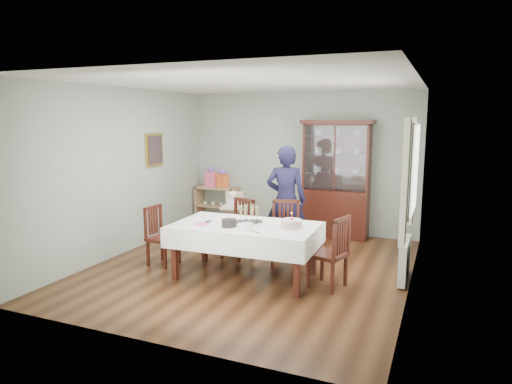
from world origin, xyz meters
The scene contains 25 objects.
floor centered at (0.00, 0.00, 0.00)m, with size 5.00×5.00×0.00m, color #593319.
room_shell centered at (0.00, 0.53, 1.70)m, with size 5.00×5.00×5.00m.
dining_table centered at (0.09, -0.42, 0.38)m, with size 2.03×1.20×0.76m.
china_cabinet centered at (0.75, 2.26, 1.12)m, with size 1.30×0.48×2.18m.
sideboard centered at (-1.75, 2.28, 0.40)m, with size 0.90×0.38×0.80m.
picture_frame centered at (-2.22, 0.80, 1.65)m, with size 0.04×0.48×0.58m, color gold.
window centered at (2.22, 0.30, 1.55)m, with size 0.04×1.02×1.22m, color white.
curtain_left centered at (2.16, -0.32, 1.45)m, with size 0.07×0.30×1.55m, color silver.
curtain_right centered at (2.16, 0.92, 1.45)m, with size 0.07×0.30×1.55m, color silver.
radiator centered at (2.16, 0.30, 0.30)m, with size 0.10×0.80×0.55m, color white.
chair_far_left centered at (-0.39, 0.39, 0.28)m, with size 0.51×0.51×0.93m.
chair_far_right centered at (0.42, 0.33, 0.29)m, with size 0.54×0.54×0.97m.
chair_end_left centered at (-1.30, -0.39, 0.27)m, with size 0.44×0.44×0.90m.
chair_end_right centered at (1.26, -0.35, 0.29)m, with size 0.54×0.54×0.97m.
woman centered at (0.23, 0.90, 0.89)m, with size 0.65×0.43×1.79m, color black.
high_chair centered at (-0.73, 0.93, 0.38)m, with size 0.51×0.51×0.98m.
champagne_tray centered at (0.10, -0.30, 0.83)m, with size 0.39×0.39×0.24m.
birthday_cake centered at (0.75, -0.37, 0.82)m, with size 0.32×0.32×0.22m.
plate_stack_dark centered at (-0.06, -0.61, 0.81)m, with size 0.21×0.21×0.10m, color black.
plate_stack_white centered at (0.22, -0.68, 0.80)m, with size 0.20×0.20×0.08m, color white.
napkin_stack centered at (-0.47, -0.66, 0.77)m, with size 0.13×0.13×0.02m, color #FF5D89.
cutlery centered at (-0.49, -0.48, 0.77)m, with size 0.10×0.15×0.01m, color silver, non-canonical shape.
cake_knife centered at (0.35, -0.74, 0.77)m, with size 0.28×0.02×0.01m, color silver.
gift_bag_pink centered at (-1.87, 2.26, 0.99)m, with size 0.25×0.18×0.42m.
gift_bag_orange centered at (-1.60, 2.26, 0.97)m, with size 0.24×0.19×0.39m.
Camera 1 is at (2.58, -6.02, 2.23)m, focal length 32.00 mm.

